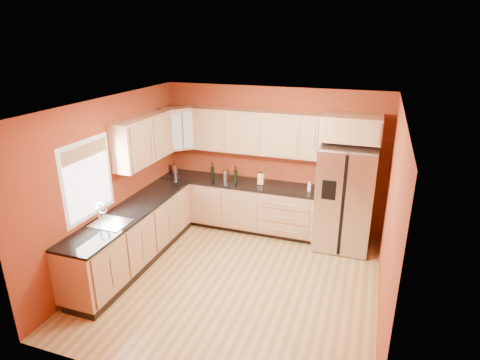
# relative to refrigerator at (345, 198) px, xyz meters

# --- Properties ---
(floor) EXTENTS (4.00, 4.00, 0.00)m
(floor) POSITION_rel_refrigerator_xyz_m (-1.35, -1.62, -0.89)
(floor) COLOR olive
(floor) RESTS_ON ground
(ceiling) EXTENTS (4.00, 4.00, 0.00)m
(ceiling) POSITION_rel_refrigerator_xyz_m (-1.35, -1.62, 1.71)
(ceiling) COLOR white
(ceiling) RESTS_ON wall_back
(wall_back) EXTENTS (4.00, 0.04, 2.60)m
(wall_back) POSITION_rel_refrigerator_xyz_m (-1.35, 0.38, 0.41)
(wall_back) COLOR maroon
(wall_back) RESTS_ON floor
(wall_front) EXTENTS (4.00, 0.04, 2.60)m
(wall_front) POSITION_rel_refrigerator_xyz_m (-1.35, -3.62, 0.41)
(wall_front) COLOR maroon
(wall_front) RESTS_ON floor
(wall_left) EXTENTS (0.04, 4.00, 2.60)m
(wall_left) POSITION_rel_refrigerator_xyz_m (-3.35, -1.62, 0.41)
(wall_left) COLOR maroon
(wall_left) RESTS_ON floor
(wall_right) EXTENTS (0.04, 4.00, 2.60)m
(wall_right) POSITION_rel_refrigerator_xyz_m (0.65, -1.62, 0.41)
(wall_right) COLOR maroon
(wall_right) RESTS_ON floor
(base_cabinets_back) EXTENTS (2.90, 0.60, 0.88)m
(base_cabinets_back) POSITION_rel_refrigerator_xyz_m (-1.90, 0.07, -0.45)
(base_cabinets_back) COLOR tan
(base_cabinets_back) RESTS_ON floor
(base_cabinets_left) EXTENTS (0.60, 2.80, 0.88)m
(base_cabinets_left) POSITION_rel_refrigerator_xyz_m (-3.05, -1.62, -0.45)
(base_cabinets_left) COLOR tan
(base_cabinets_left) RESTS_ON floor
(countertop_back) EXTENTS (2.90, 0.62, 0.04)m
(countertop_back) POSITION_rel_refrigerator_xyz_m (-1.90, 0.06, 0.01)
(countertop_back) COLOR black
(countertop_back) RESTS_ON base_cabinets_back
(countertop_left) EXTENTS (0.62, 2.80, 0.04)m
(countertop_left) POSITION_rel_refrigerator_xyz_m (-3.04, -1.62, 0.01)
(countertop_left) COLOR black
(countertop_left) RESTS_ON base_cabinets_left
(upper_cabinets_back) EXTENTS (2.30, 0.33, 0.75)m
(upper_cabinets_back) POSITION_rel_refrigerator_xyz_m (-1.60, 0.21, 0.94)
(upper_cabinets_back) COLOR tan
(upper_cabinets_back) RESTS_ON wall_back
(upper_cabinets_left) EXTENTS (0.33, 1.35, 0.75)m
(upper_cabinets_left) POSITION_rel_refrigerator_xyz_m (-3.19, -0.90, 0.94)
(upper_cabinets_left) COLOR tan
(upper_cabinets_left) RESTS_ON wall_left
(corner_upper_cabinet) EXTENTS (0.67, 0.67, 0.75)m
(corner_upper_cabinet) POSITION_rel_refrigerator_xyz_m (-3.02, 0.04, 0.94)
(corner_upper_cabinet) COLOR tan
(corner_upper_cabinet) RESTS_ON wall_back
(over_fridge_cabinet) EXTENTS (0.92, 0.60, 0.40)m
(over_fridge_cabinet) POSITION_rel_refrigerator_xyz_m (0.00, 0.07, 1.16)
(over_fridge_cabinet) COLOR tan
(over_fridge_cabinet) RESTS_ON wall_back
(refrigerator) EXTENTS (0.90, 0.75, 1.78)m
(refrigerator) POSITION_rel_refrigerator_xyz_m (0.00, 0.00, 0.00)
(refrigerator) COLOR silver
(refrigerator) RESTS_ON floor
(window) EXTENTS (0.03, 0.90, 1.00)m
(window) POSITION_rel_refrigerator_xyz_m (-3.33, -2.12, 0.66)
(window) COLOR white
(window) RESTS_ON wall_left
(sink_faucet) EXTENTS (0.50, 0.42, 0.30)m
(sink_faucet) POSITION_rel_refrigerator_xyz_m (-3.04, -2.12, 0.18)
(sink_faucet) COLOR silver
(sink_faucet) RESTS_ON countertop_left
(canister_left) EXTENTS (0.13, 0.13, 0.18)m
(canister_left) POSITION_rel_refrigerator_xyz_m (-3.20, 0.12, 0.12)
(canister_left) COLOR silver
(canister_left) RESTS_ON countertop_back
(canister_right) EXTENTS (0.16, 0.16, 0.19)m
(canister_right) POSITION_rel_refrigerator_xyz_m (-2.13, 0.07, 0.13)
(canister_right) COLOR silver
(canister_right) RESTS_ON countertop_back
(wine_bottle_a) EXTENTS (0.08, 0.08, 0.31)m
(wine_bottle_a) POSITION_rel_refrigerator_xyz_m (-1.93, 0.01, 0.19)
(wine_bottle_a) COLOR black
(wine_bottle_a) RESTS_ON countertop_back
(wine_bottle_b) EXTENTS (0.09, 0.09, 0.32)m
(wine_bottle_b) POSITION_rel_refrigerator_xyz_m (-2.38, 0.04, 0.19)
(wine_bottle_b) COLOR black
(wine_bottle_b) RESTS_ON countertop_back
(knife_block) EXTENTS (0.10, 0.09, 0.20)m
(knife_block) POSITION_rel_refrigerator_xyz_m (-1.47, 0.07, 0.13)
(knife_block) COLOR tan
(knife_block) RESTS_ON countertop_back
(soap_dispenser) EXTENTS (0.07, 0.07, 0.17)m
(soap_dispenser) POSITION_rel_refrigerator_xyz_m (-0.60, 0.03, 0.12)
(soap_dispenser) COLOR white
(soap_dispenser) RESTS_ON countertop_back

